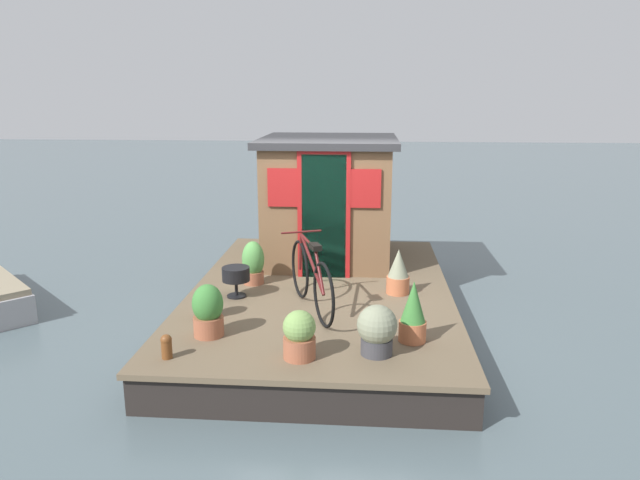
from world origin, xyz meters
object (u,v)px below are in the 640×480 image
potted_plant_succulent (413,313)px  bicycle (311,278)px  potted_plant_rosemary (253,263)px  houseboat_cabin (329,198)px  potted_plant_basil (398,272)px  potted_plant_mint (299,335)px  potted_plant_ivy (210,301)px  potted_plant_thyme (377,329)px  potted_plant_geranium (208,311)px  charcoal_grill (236,275)px  mooring_bollard (167,345)px

potted_plant_succulent → bicycle: bearing=54.7°
potted_plant_rosemary → houseboat_cabin: bearing=-34.0°
potted_plant_succulent → potted_plant_rosemary: size_ratio=1.11×
potted_plant_basil → potted_plant_mint: bearing=152.3°
houseboat_cabin → potted_plant_basil: (-1.61, -0.99, -0.66)m
potted_plant_mint → potted_plant_ivy: 1.51m
potted_plant_mint → potted_plant_rosemary: bearing=21.3°
potted_plant_ivy → potted_plant_thyme: potted_plant_thyme is taller
potted_plant_succulent → potted_plant_thyme: size_ratio=1.29×
potted_plant_rosemary → potted_plant_geranium: 1.77m
potted_plant_succulent → charcoal_grill: bearing=60.3°
potted_plant_basil → mooring_bollard: bearing=132.1°
potted_plant_mint → mooring_bollard: bearing=94.9°
potted_plant_succulent → potted_plant_rosemary: (1.74, 1.99, -0.03)m
potted_plant_mint → potted_plant_rosemary: (2.23, 0.87, 0.05)m
potted_plant_succulent → charcoal_grill: 2.42m
houseboat_cabin → potted_plant_rosemary: (-1.37, 0.92, -0.65)m
potted_plant_basil → charcoal_grill: 2.05m
potted_plant_rosemary → potted_plant_ivy: (-1.24, 0.27, -0.09)m
potted_plant_mint → potted_plant_ivy: potted_plant_mint is taller
potted_plant_rosemary → potted_plant_thyme: bearing=-142.3°
houseboat_cabin → potted_plant_mint: houseboat_cabin is taller
potted_plant_rosemary → mooring_bollard: bearing=170.2°
potted_plant_geranium → potted_plant_ivy: size_ratio=1.52×
houseboat_cabin → potted_plant_thyme: (-3.45, -0.70, -0.68)m
potted_plant_geranium → potted_plant_thyme: size_ratio=1.12×
charcoal_grill → potted_plant_ivy: bearing=167.8°
potted_plant_rosemary → charcoal_grill: 0.55m
houseboat_cabin → bicycle: size_ratio=1.36×
potted_plant_thyme → potted_plant_succulent: bearing=-47.0°
potted_plant_mint → potted_plant_geranium: bearing=65.5°
potted_plant_ivy → potted_plant_rosemary: bearing=-12.2°
potted_plant_thyme → charcoal_grill: (1.55, 1.73, 0.02)m
potted_plant_mint → potted_plant_ivy: (1.00, 1.14, -0.04)m
potted_plant_basil → potted_plant_thyme: bearing=170.8°
potted_plant_succulent → potted_plant_ivy: (0.51, 2.25, -0.11)m
potted_plant_mint → mooring_bollard: (-0.11, 1.28, -0.11)m
houseboat_cabin → potted_plant_thyme: houseboat_cabin is taller
potted_plant_succulent → potted_plant_rosemary: bearing=48.8°
bicycle → potted_plant_rosemary: bicycle is taller
bicycle → mooring_bollard: (-1.39, 1.27, -0.27)m
charcoal_grill → potted_plant_rosemary: bearing=-12.1°
potted_plant_thyme → potted_plant_mint: bearing=100.8°
potted_plant_succulent → potted_plant_thyme: 0.51m
houseboat_cabin → charcoal_grill: 2.27m
potted_plant_succulent → charcoal_grill: potted_plant_succulent is taller
potted_plant_succulent → mooring_bollard: size_ratio=2.66×
potted_plant_succulent → mooring_bollard: potted_plant_succulent is taller
potted_plant_basil → mooring_bollard: (-2.09, 2.32, -0.15)m
potted_plant_basil → charcoal_grill: (-0.29, 2.03, 0.00)m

